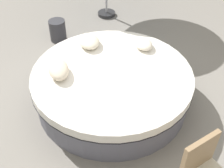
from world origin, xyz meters
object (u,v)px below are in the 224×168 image
at_px(round_bed, 112,86).
at_px(throw_pillow_0, 143,44).
at_px(throw_pillow_2, 58,69).
at_px(throw_pillow_1, 89,41).
at_px(side_table, 58,31).

height_order(round_bed, throw_pillow_0, throw_pillow_0).
bearing_deg(throw_pillow_0, throw_pillow_2, 102.93).
bearing_deg(throw_pillow_1, round_bed, -168.14).
xyz_separation_m(throw_pillow_0, side_table, (1.67, 1.36, -0.46)).
height_order(throw_pillow_0, throw_pillow_1, throw_pillow_1).
relative_size(throw_pillow_0, throw_pillow_2, 0.75).
xyz_separation_m(throw_pillow_2, side_table, (2.02, -0.20, -0.48)).
relative_size(round_bed, throw_pillow_1, 5.12).
distance_m(throw_pillow_1, side_table, 1.48).
relative_size(throw_pillow_0, throw_pillow_1, 0.81).
relative_size(throw_pillow_2, side_table, 1.17).
height_order(throw_pillow_0, throw_pillow_2, throw_pillow_2).
xyz_separation_m(throw_pillow_1, side_table, (1.34, 0.44, -0.47)).
height_order(round_bed, throw_pillow_1, throw_pillow_1).
distance_m(throw_pillow_0, side_table, 2.20).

